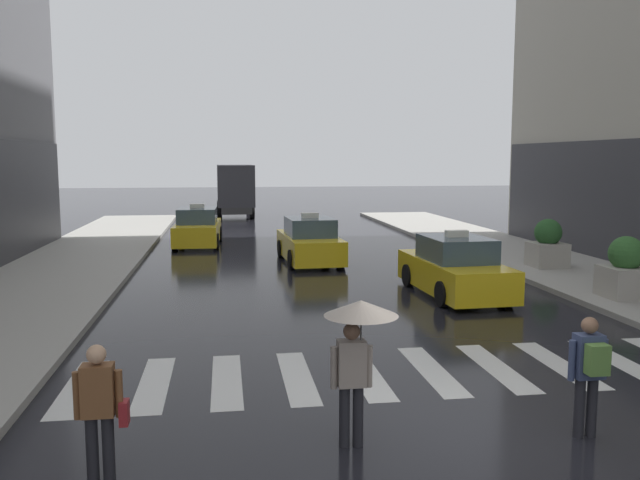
% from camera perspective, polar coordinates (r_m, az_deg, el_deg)
% --- Properties ---
extents(ground_plane, '(160.00, 160.00, 0.00)m').
position_cam_1_polar(ground_plane, '(9.17, 12.00, -17.07)').
color(ground_plane, black).
extents(crosswalk_markings, '(11.30, 2.80, 0.01)m').
position_cam_1_polar(crosswalk_markings, '(11.83, 6.87, -11.32)').
color(crosswalk_markings, silver).
rests_on(crosswalk_markings, ground).
extents(taxi_lead, '(2.08, 4.61, 1.80)m').
position_cam_1_polar(taxi_lead, '(18.35, 11.64, -2.49)').
color(taxi_lead, yellow).
rests_on(taxi_lead, ground).
extents(taxi_second, '(2.09, 4.62, 1.80)m').
position_cam_1_polar(taxi_second, '(23.69, -0.91, -0.21)').
color(taxi_second, yellow).
rests_on(taxi_second, ground).
extents(taxi_third, '(2.07, 4.60, 1.80)m').
position_cam_1_polar(taxi_third, '(28.87, -10.59, 0.99)').
color(taxi_third, yellow).
rests_on(taxi_third, ground).
extents(box_truck, '(2.35, 7.57, 3.35)m').
position_cam_1_polar(box_truck, '(42.31, -7.42, 4.48)').
color(box_truck, '#2D2D2D').
rests_on(box_truck, ground).
extents(pedestrian_with_umbrella, '(0.96, 0.96, 1.94)m').
position_cam_1_polar(pedestrian_with_umbrella, '(8.47, 3.29, -8.08)').
color(pedestrian_with_umbrella, black).
rests_on(pedestrian_with_umbrella, ground).
extents(pedestrian_with_backpack, '(0.55, 0.43, 1.65)m').
position_cam_1_polar(pedestrian_with_backpack, '(9.55, 22.38, -10.24)').
color(pedestrian_with_backpack, black).
rests_on(pedestrian_with_backpack, ground).
extents(pedestrian_with_handbag, '(0.60, 0.24, 1.65)m').
position_cam_1_polar(pedestrian_with_handbag, '(8.08, -18.62, -13.53)').
color(pedestrian_with_handbag, black).
rests_on(pedestrian_with_handbag, ground).
extents(planter_near_corner, '(1.10, 1.10, 1.60)m').
position_cam_1_polar(planter_near_corner, '(18.74, 25.05, -2.36)').
color(planter_near_corner, '#A8A399').
rests_on(planter_near_corner, curb_right).
extents(planter_mid_block, '(1.10, 1.10, 1.60)m').
position_cam_1_polar(planter_mid_block, '(23.11, 19.20, -0.42)').
color(planter_mid_block, '#A8A399').
rests_on(planter_mid_block, curb_right).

